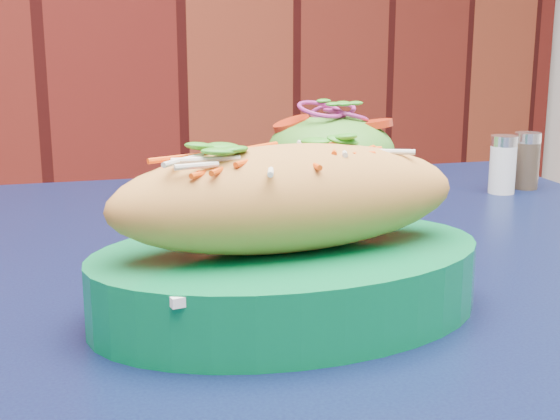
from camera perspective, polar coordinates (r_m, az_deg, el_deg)
cafe_table at (r=0.69m, az=2.11°, el=-10.54°), size 1.04×1.04×0.75m
banh_mi_basket at (r=0.52m, az=0.64°, el=-2.59°), size 0.31×0.25×0.13m
salad_plate at (r=0.91m, az=3.70°, el=3.78°), size 0.22×0.22×0.11m
salt_shaker at (r=0.95m, az=15.98°, el=3.22°), size 0.03×0.03×0.07m
pepper_shaker at (r=0.99m, az=17.58°, el=3.46°), size 0.03×0.03×0.07m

